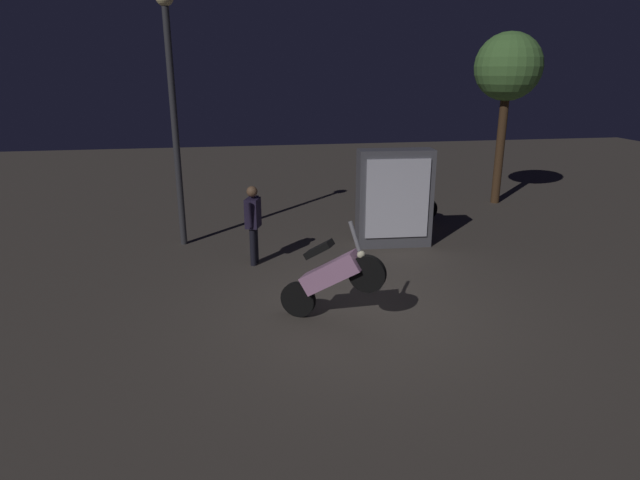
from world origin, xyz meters
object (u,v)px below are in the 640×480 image
object	(u,v)px
motorcycle_orange_parked_left	(405,202)
streetlamp_near	(172,90)
motorcycle_pink_foreground	(331,276)
kiosk_billboard	(394,198)
person_rider_beside	(253,219)

from	to	relation	value
motorcycle_orange_parked_left	streetlamp_near	xyz separation A→B (m)	(-5.51, -1.23, 2.86)
motorcycle_orange_parked_left	streetlamp_near	world-z (taller)	streetlamp_near
motorcycle_pink_foreground	kiosk_billboard	xyz separation A→B (m)	(2.06, 3.46, 0.31)
motorcycle_pink_foreground	streetlamp_near	size ratio (longest dim) A/B	0.31
motorcycle_pink_foreground	streetlamp_near	world-z (taller)	streetlamp_near
motorcycle_orange_parked_left	person_rider_beside	bearing A→B (deg)	58.20
streetlamp_near	kiosk_billboard	bearing A→B (deg)	-11.01
motorcycle_orange_parked_left	streetlamp_near	bearing A→B (deg)	36.12
motorcycle_pink_foreground	motorcycle_orange_parked_left	xyz separation A→B (m)	(3.04, 5.57, -0.31)
motorcycle_orange_parked_left	kiosk_billboard	bearing A→B (deg)	88.66
motorcycle_orange_parked_left	person_rider_beside	distance (m)	4.94
motorcycle_pink_foreground	motorcycle_orange_parked_left	distance (m)	6.35
motorcycle_orange_parked_left	kiosk_billboard	size ratio (longest dim) A/B	0.74
motorcycle_pink_foreground	person_rider_beside	world-z (taller)	motorcycle_pink_foreground
motorcycle_orange_parked_left	streetlamp_near	distance (m)	6.33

